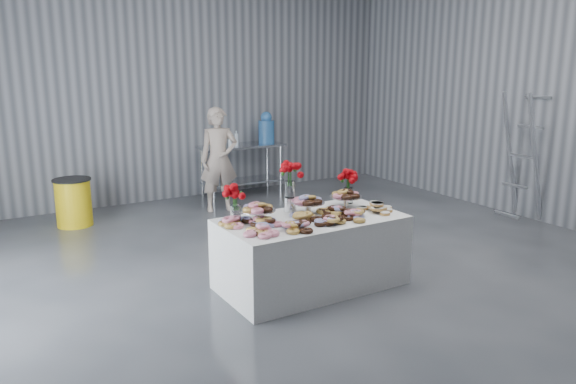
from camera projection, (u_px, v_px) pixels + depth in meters
name	position (u px, v px, depth m)	size (l,w,h in m)	color
ground	(333.00, 280.00, 6.13)	(9.00, 9.00, 0.00)	#36383D
room_walls	(311.00, 29.00, 5.44)	(8.04, 9.04, 4.02)	gray
display_table	(311.00, 252.00, 5.90)	(1.90, 1.00, 0.75)	white
prep_table	(242.00, 161.00, 9.87)	(1.50, 0.60, 0.90)	silver
donut_mounds	(314.00, 215.00, 5.76)	(1.80, 0.80, 0.09)	#C39347
cake_stand_left	(258.00, 209.00, 5.63)	(0.36, 0.36, 0.17)	silver
cake_stand_mid	(308.00, 201.00, 5.93)	(0.36, 0.36, 0.17)	silver
cake_stand_right	(346.00, 195.00, 6.19)	(0.36, 0.36, 0.17)	silver
danish_pile	(377.00, 206.00, 6.06)	(0.48, 0.48, 0.11)	white
bouquet_left	(235.00, 194.00, 5.58)	(0.26, 0.26, 0.42)	white
bouquet_right	(349.00, 178.00, 6.35)	(0.26, 0.26, 0.42)	white
bouquet_center	(290.00, 177.00, 6.00)	(0.26, 0.26, 0.57)	silver
water_jug	(266.00, 129.00, 10.00)	(0.28, 0.28, 0.55)	#408BDC
drink_bottles	(227.00, 139.00, 9.53)	(0.54, 0.08, 0.27)	#268C33
person	(219.00, 160.00, 8.81)	(0.60, 0.39, 1.64)	#CC8C93
trash_barrel	(74.00, 202.00, 8.08)	(0.54, 0.54, 0.69)	yellow
stepladder	(522.00, 156.00, 8.22)	(0.24, 0.49, 1.94)	silver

